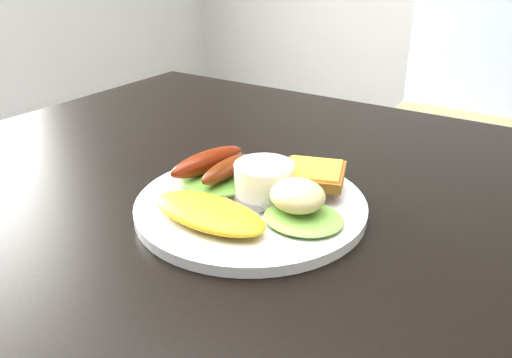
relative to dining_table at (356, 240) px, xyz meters
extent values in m
cube|color=black|center=(0.00, 0.00, 0.00)|extent=(1.20, 0.80, 0.04)
cube|color=tan|center=(-0.13, 1.19, -0.28)|extent=(0.49, 0.49, 0.06)
cylinder|color=white|center=(-0.11, -0.03, 0.03)|extent=(0.24, 0.24, 0.01)
ellipsoid|color=#2C841D|center=(-0.16, -0.02, 0.04)|extent=(0.12, 0.11, 0.01)
ellipsoid|color=#519635|center=(-0.04, -0.05, 0.04)|extent=(0.08, 0.07, 0.01)
ellipsoid|color=#FBF72F|center=(-0.11, -0.09, 0.04)|extent=(0.13, 0.07, 0.02)
ellipsoid|color=maroon|center=(-0.18, -0.02, 0.05)|extent=(0.05, 0.11, 0.03)
ellipsoid|color=#5D1D00|center=(-0.15, -0.02, 0.05)|extent=(0.02, 0.08, 0.02)
cylinder|color=white|center=(-0.10, -0.02, 0.05)|extent=(0.07, 0.07, 0.04)
cube|color=brown|center=(-0.08, 0.02, 0.04)|extent=(0.08, 0.08, 0.01)
cube|color=#936123|center=(-0.06, 0.02, 0.05)|extent=(0.08, 0.08, 0.01)
ellipsoid|color=#F8F7AA|center=(-0.05, -0.04, 0.06)|extent=(0.07, 0.06, 0.03)
cube|color=#ADAFB7|center=(-0.15, -0.04, 0.03)|extent=(0.14, 0.04, 0.00)
camera|label=1|loc=(0.15, -0.42, 0.27)|focal=35.00mm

